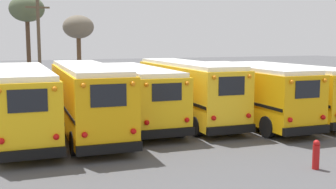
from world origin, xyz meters
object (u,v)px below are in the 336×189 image
school_bus_1 (87,96)px  school_bus_2 (136,93)px  school_bus_0 (23,100)px  school_bus_3 (187,89)px  bare_tree_0 (78,28)px  fire_hydrant (316,154)px  utility_pole (39,44)px  school_bus_5 (288,89)px  school_bus_4 (249,92)px  bare_tree_1 (27,11)px

school_bus_1 → school_bus_2: bearing=23.0°
school_bus_0 → school_bus_3: (8.64, 0.83, 0.03)m
school_bus_1 → bare_tree_0: bearing=80.9°
school_bus_2 → fire_hydrant: 10.58m
school_bus_0 → fire_hydrant: 12.88m
school_bus_2 → fire_hydrant: size_ratio=9.80×
school_bus_3 → utility_pole: bearing=116.3°
school_bus_5 → school_bus_1: bearing=178.6°
school_bus_1 → school_bus_4: school_bus_1 is taller
school_bus_1 → school_bus_5: school_bus_1 is taller
bare_tree_1 → utility_pole: bearing=-83.6°
school_bus_2 → bare_tree_0: 21.29m
school_bus_3 → utility_pole: size_ratio=1.32×
bare_tree_1 → fire_hydrant: (7.62, -27.84, -6.50)m
school_bus_3 → bare_tree_1: size_ratio=1.26×
school_bus_0 → bare_tree_0: size_ratio=1.57×
school_bus_4 → bare_tree_1: size_ratio=1.18×
school_bus_1 → fire_hydrant: school_bus_1 is taller
school_bus_2 → school_bus_3: 2.88m
school_bus_2 → utility_pole: utility_pole is taller
school_bus_2 → bare_tree_1: size_ratio=1.22×
school_bus_2 → school_bus_5: size_ratio=1.02×
school_bus_2 → bare_tree_0: bearing=88.2°
school_bus_5 → fire_hydrant: 10.03m
school_bus_1 → bare_tree_0: bare_tree_0 is taller
school_bus_4 → school_bus_2: bearing=161.9°
school_bus_1 → school_bus_4: size_ratio=1.09×
school_bus_3 → fire_hydrant: school_bus_3 is taller
school_bus_3 → fire_hydrant: (0.47, -9.85, -1.25)m
school_bus_2 → school_bus_4: 6.06m
school_bus_0 → school_bus_5: (14.40, -0.58, -0.08)m
school_bus_0 → bare_tree_0: (6.43, 21.85, 3.90)m
school_bus_1 → bare_tree_1: bare_tree_1 is taller
utility_pole → fire_hydrant: utility_pole is taller
school_bus_2 → bare_tree_1: bare_tree_1 is taller
school_bus_1 → school_bus_5: (11.52, -0.29, -0.13)m
school_bus_0 → school_bus_4: bearing=-4.7°
bare_tree_0 → utility_pole: bearing=-120.1°
school_bus_1 → school_bus_3: school_bus_1 is taller
utility_pole → fire_hydrant: 24.59m
school_bus_1 → school_bus_2: school_bus_1 is taller
school_bus_3 → fire_hydrant: 9.94m
utility_pole → bare_tree_0: size_ratio=1.15×
bare_tree_1 → bare_tree_0: bearing=31.6°
school_bus_0 → school_bus_1: 2.89m
school_bus_5 → fire_hydrant: school_bus_5 is taller
school_bus_5 → school_bus_2: bearing=170.1°
school_bus_3 → bare_tree_0: bare_tree_0 is taller
school_bus_3 → bare_tree_0: 21.49m
school_bus_1 → school_bus_3: 5.87m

